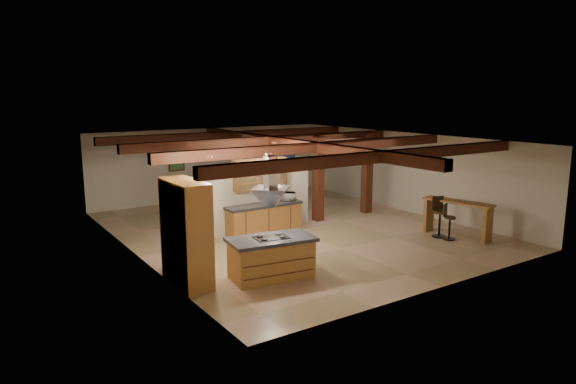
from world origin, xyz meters
name	(u,v)px	position (x,y,z in m)	size (l,w,h in m)	color
ground	(292,229)	(0.00, 0.00, 0.00)	(12.00, 12.00, 0.00)	tan
room_walls	(293,175)	(0.00, 0.00, 1.78)	(12.00, 12.00, 12.00)	beige
ceiling_beams	(293,144)	(0.00, 0.00, 2.76)	(10.00, 12.00, 0.28)	#411610
timber_posts	(344,167)	(2.50, 0.50, 1.76)	(2.50, 0.30, 2.90)	#411610
partition_wall	(257,197)	(-1.00, 0.50, 1.10)	(3.80, 0.18, 2.20)	beige
pantry_cabinet	(186,233)	(-4.67, -2.60, 1.20)	(0.67, 1.60, 2.40)	brown
back_counter	(264,218)	(-1.00, 0.11, 0.48)	(2.50, 0.66, 0.94)	brown
upper_display_cabinet	(260,174)	(-1.00, 0.31, 1.85)	(1.80, 0.36, 0.95)	brown
range_hood	(271,204)	(-2.88, -3.36, 1.78)	(1.10, 1.10, 1.40)	silver
back_windows	(270,158)	(2.80, 5.93, 1.50)	(2.70, 0.07, 1.70)	#411610
framed_art	(176,160)	(-1.50, 5.94, 1.70)	(0.65, 0.05, 0.85)	#411610
recessed_cans	(253,151)	(-2.53, -1.93, 2.87)	(3.16, 2.46, 0.03)	silver
kitchen_island	(271,257)	(-2.88, -3.36, 0.50)	(2.13, 1.33, 1.00)	brown
dining_table	(244,205)	(-0.29, 2.69, 0.33)	(1.89, 1.05, 0.67)	#391D0E
sofa	(278,186)	(2.91, 5.41, 0.30)	(2.03, 0.79, 0.59)	black
microwave	(288,196)	(-0.10, 0.11, 1.07)	(0.47, 0.32, 0.26)	silver
bar_counter	(457,213)	(3.69, -3.46, 0.75)	(0.95, 2.18, 1.11)	brown
side_table	(298,185)	(3.86, 5.27, 0.26)	(0.42, 0.42, 0.53)	#411610
table_lamp	(298,174)	(3.86, 5.27, 0.76)	(0.28, 0.28, 0.34)	black
bar_stool_a	(449,222)	(3.23, -3.51, 0.54)	(0.40, 0.41, 1.07)	black
bar_stool_b	(439,217)	(3.24, -3.15, 0.62)	(0.46, 0.47, 1.23)	black
dining_chairs	(244,199)	(-0.29, 2.69, 0.56)	(2.05, 2.05, 1.09)	#411610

